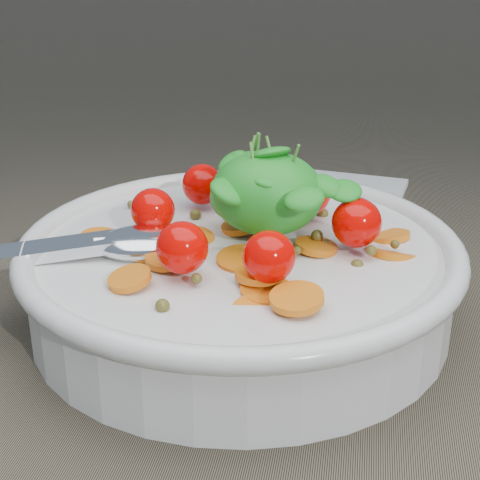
# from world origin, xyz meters

# --- Properties ---
(ground) EXTENTS (6.00, 6.00, 0.00)m
(ground) POSITION_xyz_m (0.00, 0.00, 0.00)
(ground) COLOR brown
(ground) RESTS_ON ground
(bowl) EXTENTS (0.32, 0.30, 0.13)m
(bowl) POSITION_xyz_m (0.01, -0.02, 0.04)
(bowl) COLOR silver
(bowl) RESTS_ON ground
(napkin) EXTENTS (0.20, 0.18, 0.01)m
(napkin) POSITION_xyz_m (0.03, 0.23, 0.00)
(napkin) COLOR white
(napkin) RESTS_ON ground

